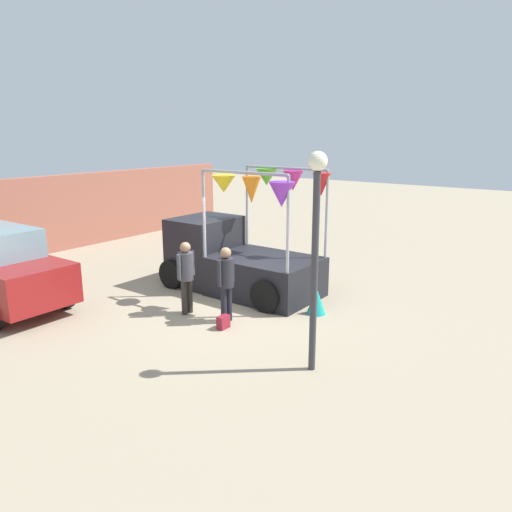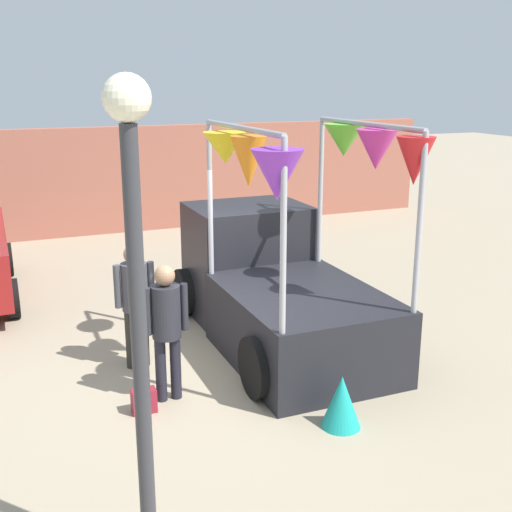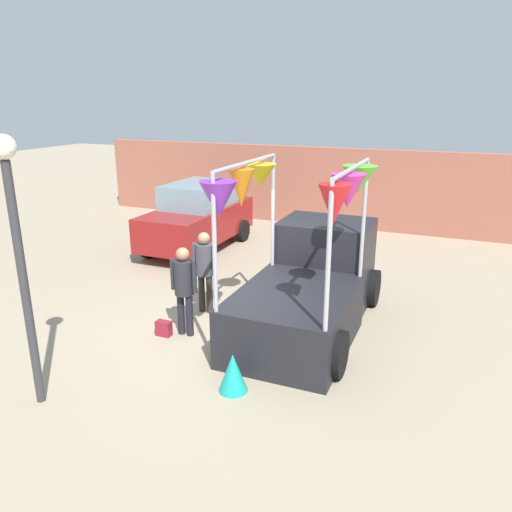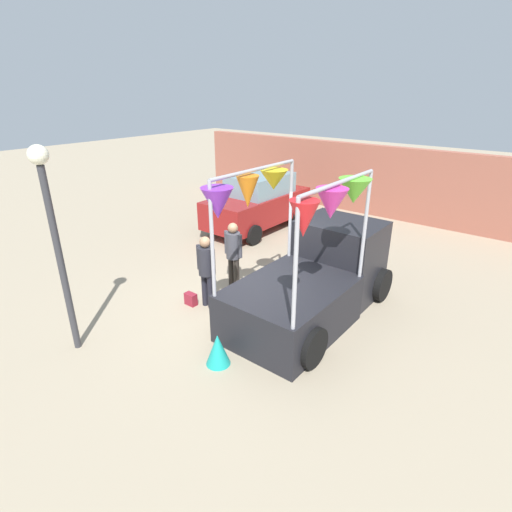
# 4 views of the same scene
# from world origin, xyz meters

# --- Properties ---
(ground_plane) EXTENTS (60.00, 60.00, 0.00)m
(ground_plane) POSITION_xyz_m (0.00, 0.00, 0.00)
(ground_plane) COLOR gray
(vendor_truck) EXTENTS (2.53, 4.16, 3.18)m
(vendor_truck) POSITION_xyz_m (1.23, 0.85, 0.91)
(vendor_truck) COLOR black
(vendor_truck) RESTS_ON ground
(parked_car) EXTENTS (1.88, 4.00, 1.88)m
(parked_car) POSITION_xyz_m (-3.16, 4.40, 0.94)
(parked_car) COLOR maroon
(parked_car) RESTS_ON ground
(person_customer) EXTENTS (0.53, 0.34, 1.67)m
(person_customer) POSITION_xyz_m (-0.72, -0.50, 1.01)
(person_customer) COLOR black
(person_customer) RESTS_ON ground
(person_vendor) EXTENTS (0.53, 0.34, 1.67)m
(person_vendor) POSITION_xyz_m (-0.86, 0.55, 1.01)
(person_vendor) COLOR #2D2823
(person_vendor) RESTS_ON ground
(handbag) EXTENTS (0.28, 0.16, 0.28)m
(handbag) POSITION_xyz_m (-1.07, -0.70, 0.14)
(handbag) COLOR maroon
(handbag) RESTS_ON ground
(street_lamp) EXTENTS (0.32, 0.32, 3.75)m
(street_lamp) POSITION_xyz_m (-1.58, -3.14, 2.47)
(street_lamp) COLOR #333338
(street_lamp) RESTS_ON ground
(brick_boundary_wall) EXTENTS (18.00, 0.36, 2.60)m
(brick_boundary_wall) POSITION_xyz_m (0.00, 8.54, 1.30)
(brick_boundary_wall) COLOR #9E5947
(brick_boundary_wall) RESTS_ON ground
(folded_kite_bundle_teal) EXTENTS (0.56, 0.56, 0.60)m
(folded_kite_bundle_teal) POSITION_xyz_m (0.87, -1.84, 0.30)
(folded_kite_bundle_teal) COLOR teal
(folded_kite_bundle_teal) RESTS_ON ground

